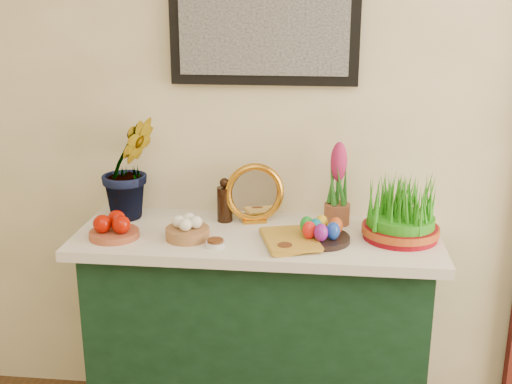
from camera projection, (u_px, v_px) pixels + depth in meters
room at (413, 108)px, 0.42m from camera, size 4.50×4.54×2.72m
sideboard at (257, 339)px, 2.62m from camera, size 1.30×0.45×0.85m
tablecloth at (257, 237)px, 2.49m from camera, size 1.40×0.55×0.04m
hyacinth_green at (128, 151)px, 2.58m from camera, size 0.37×0.36×0.56m
apple_bowl at (114, 227)px, 2.42m from camera, size 0.25×0.25×0.10m
garlic_basket at (187, 229)px, 2.41m from camera, size 0.18×0.18×0.09m
vinegar_cruet at (225, 202)px, 2.59m from camera, size 0.06×0.06×0.18m
mirror at (255, 194)px, 2.58m from camera, size 0.25×0.12×0.24m
book at (265, 241)px, 2.35m from camera, size 0.24×0.29×0.03m
spice_dish_left at (215, 243)px, 2.34m from camera, size 0.07×0.07×0.03m
spice_dish_right at (285, 248)px, 2.30m from camera, size 0.07×0.07×0.03m
egg_plate at (321, 233)px, 2.38m from camera, size 0.25×0.25×0.09m
hyacinth_pink at (338, 188)px, 2.54m from camera, size 0.10×0.10×0.34m
wheatgrass_sabzeh at (401, 212)px, 2.40m from camera, size 0.29×0.29×0.24m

